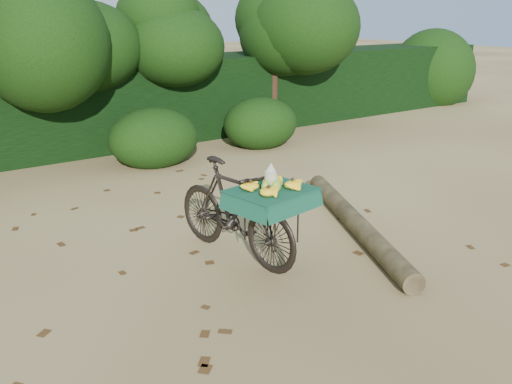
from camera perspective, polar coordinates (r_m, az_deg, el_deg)
ground at (r=6.41m, az=-6.52°, el=-7.63°), size 80.00×80.00×0.00m
vendor_bicycle at (r=6.34m, az=-2.16°, el=-1.87°), size 1.02×2.03×1.19m
fallen_log at (r=7.38m, az=10.38°, el=-3.14°), size 1.72×3.33×0.26m
hedge_backdrop at (r=11.87m, az=-21.60°, el=7.98°), size 26.00×1.80×1.80m
tree_row at (r=10.82m, az=-24.63°, el=12.61°), size 14.50×2.00×4.00m
bush_clumps at (r=10.20m, az=-15.82°, el=4.44°), size 8.80×1.70×0.90m
leaf_litter at (r=6.94m, az=-9.11°, el=-5.60°), size 7.00×7.30×0.01m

